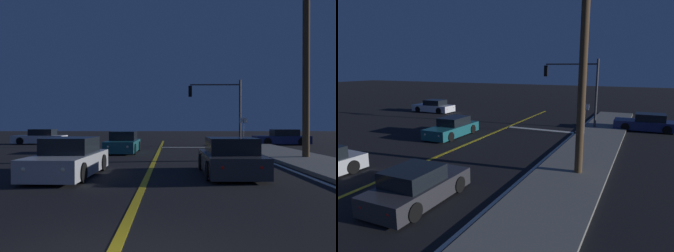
# 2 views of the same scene
# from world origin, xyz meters

# --- Properties ---
(sidewalk_right) EXTENTS (3.20, 43.39, 0.15)m
(sidewalk_right) POSITION_xyz_m (7.38, 12.05, 0.07)
(sidewalk_right) COLOR slate
(sidewalk_right) RESTS_ON ground
(lane_line_center) EXTENTS (0.20, 40.98, 0.01)m
(lane_line_center) POSITION_xyz_m (0.00, 12.05, 0.01)
(lane_line_center) COLOR gold
(lane_line_center) RESTS_ON ground
(lane_line_edge_right) EXTENTS (0.16, 40.98, 0.01)m
(lane_line_edge_right) POSITION_xyz_m (5.53, 12.05, 0.01)
(lane_line_edge_right) COLOR silver
(lane_line_edge_right) RESTS_ON ground
(stop_bar) EXTENTS (5.78, 0.50, 0.01)m
(stop_bar) POSITION_xyz_m (2.89, 22.60, 0.01)
(stop_bar) COLOR silver
(stop_bar) RESTS_ON ground
(car_distant_tail_silver) EXTENTS (2.04, 4.56, 1.34)m
(car_distant_tail_silver) POSITION_xyz_m (-2.76, 8.09, 0.58)
(car_distant_tail_silver) COLOR #B2B5BA
(car_distant_tail_silver) RESTS_ON ground
(car_side_waiting_teal) EXTENTS (1.89, 4.58, 1.34)m
(car_side_waiting_teal) POSITION_xyz_m (-2.21, 17.90, 0.58)
(car_side_waiting_teal) COLOR #195960
(car_side_waiting_teal) RESTS_ON ground
(car_lead_oncoming_charcoal) EXTENTS (2.01, 4.22, 1.34)m
(car_lead_oncoming_charcoal) POSITION_xyz_m (2.93, 8.34, 0.58)
(car_lead_oncoming_charcoal) COLOR #2D2D33
(car_lead_oncoming_charcoal) RESTS_ON ground
(car_far_approaching_white) EXTENTS (4.52, 1.96, 1.34)m
(car_far_approaching_white) POSITION_xyz_m (-10.83, 26.73, 0.58)
(car_far_approaching_white) COLOR silver
(car_far_approaching_white) RESTS_ON ground
(car_mid_block_navy) EXTENTS (4.70, 2.00, 1.34)m
(car_mid_block_navy) POSITION_xyz_m (10.36, 25.80, 0.58)
(car_mid_block_navy) COLOR navy
(car_mid_block_navy) RESTS_ON ground
(traffic_signal_near_right) EXTENTS (4.39, 0.28, 5.48)m
(traffic_signal_near_right) POSITION_xyz_m (4.96, 24.90, 3.69)
(traffic_signal_near_right) COLOR #38383D
(traffic_signal_near_right) RESTS_ON ground
(utility_pole_right) EXTENTS (1.76, 0.35, 10.07)m
(utility_pole_right) POSITION_xyz_m (7.68, 13.64, 5.18)
(utility_pole_right) COLOR #4C3823
(utility_pole_right) RESTS_ON ground
(street_sign_corner) EXTENTS (0.56, 0.08, 2.33)m
(street_sign_corner) POSITION_xyz_m (6.28, 22.10, 1.57)
(street_sign_corner) COLOR slate
(street_sign_corner) RESTS_ON ground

